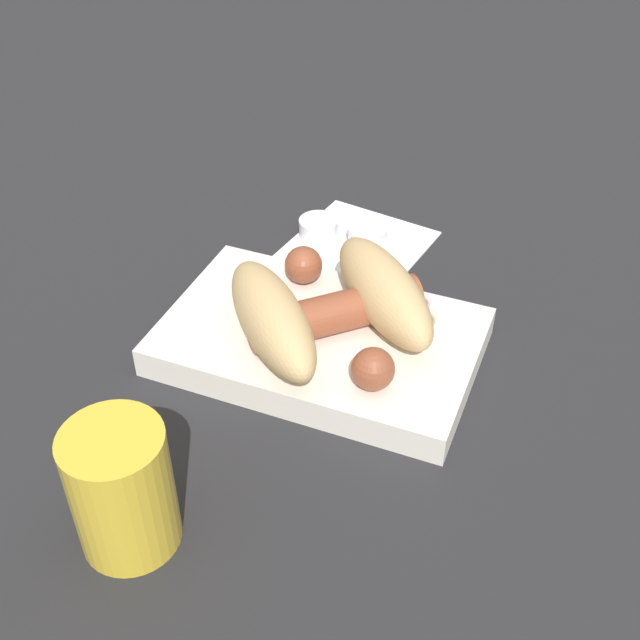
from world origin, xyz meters
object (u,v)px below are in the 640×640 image
object	(u,v)px
bread_roll	(329,305)
sausage	(335,313)
condiment_cup_near	(367,238)
food_tray	(320,341)
condiment_cup_far	(318,230)
drink_glass	(122,490)

from	to	relation	value
bread_roll	sausage	distance (m)	0.01
condiment_cup_near	food_tray	bearing A→B (deg)	95.79
bread_roll	sausage	world-z (taller)	bread_roll
sausage	condiment_cup_far	xyz separation A→B (m)	(0.08, -0.16, -0.03)
food_tray	condiment_cup_near	size ratio (longest dim) A/B	6.57
bread_roll	drink_glass	size ratio (longest dim) A/B	2.19
food_tray	condiment_cup_near	distance (m)	0.17
drink_glass	condiment_cup_near	bearing A→B (deg)	-94.44
condiment_cup_far	food_tray	bearing A→B (deg)	112.56
bread_roll	condiment_cup_near	distance (m)	0.18
condiment_cup_far	condiment_cup_near	bearing A→B (deg)	-174.21
sausage	bread_roll	bearing A→B (deg)	45.09
sausage	condiment_cup_near	xyz separation A→B (m)	(0.03, -0.17, -0.03)
drink_glass	food_tray	bearing A→B (deg)	-102.23
food_tray	drink_glass	world-z (taller)	drink_glass
drink_glass	condiment_cup_far	bearing A→B (deg)	-86.87
food_tray	sausage	bearing A→B (deg)	-155.45
food_tray	condiment_cup_near	world-z (taller)	food_tray
bread_roll	condiment_cup_near	size ratio (longest dim) A/B	5.28
condiment_cup_far	drink_glass	bearing A→B (deg)	93.13
sausage	condiment_cup_far	distance (m)	0.19
bread_roll	condiment_cup_far	bearing A→B (deg)	-65.09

